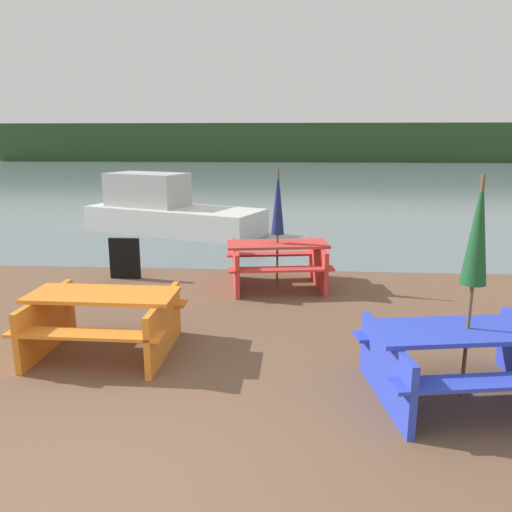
# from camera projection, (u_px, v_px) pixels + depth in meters

# --- Properties ---
(water) EXTENTS (60.00, 50.00, 0.00)m
(water) POSITION_uv_depth(u_px,v_px,m) (269.00, 175.00, 34.05)
(water) COLOR slate
(water) RESTS_ON ground_plane
(far_treeline) EXTENTS (80.00, 1.60, 4.00)m
(far_treeline) POSITION_uv_depth(u_px,v_px,m) (277.00, 142.00, 52.99)
(far_treeline) COLOR #284723
(far_treeline) RESTS_ON water
(picnic_table_blue) EXTENTS (2.07, 1.66, 0.73)m
(picnic_table_blue) POSITION_uv_depth(u_px,v_px,m) (465.00, 355.00, 4.88)
(picnic_table_blue) COLOR blue
(picnic_table_blue) RESTS_ON ground_plane
(picnic_table_orange) EXTENTS (1.74, 1.41, 0.75)m
(picnic_table_orange) POSITION_uv_depth(u_px,v_px,m) (104.00, 316.00, 5.93)
(picnic_table_orange) COLOR orange
(picnic_table_orange) RESTS_ON ground_plane
(picnic_table_red) EXTENTS (1.89, 1.61, 0.77)m
(picnic_table_red) POSITION_uv_depth(u_px,v_px,m) (277.00, 260.00, 8.58)
(picnic_table_red) COLOR red
(picnic_table_red) RESTS_ON ground_plane
(umbrella_darkgreen) EXTENTS (0.24, 0.24, 2.20)m
(umbrella_darkgreen) POSITION_uv_depth(u_px,v_px,m) (478.00, 233.00, 4.60)
(umbrella_darkgreen) COLOR brown
(umbrella_darkgreen) RESTS_ON ground_plane
(umbrella_navy) EXTENTS (0.22, 0.22, 2.04)m
(umbrella_navy) POSITION_uv_depth(u_px,v_px,m) (278.00, 203.00, 8.35)
(umbrella_navy) COLOR brown
(umbrella_navy) RESTS_ON ground_plane
(boat) EXTENTS (5.11, 3.35, 1.58)m
(boat) POSITION_uv_depth(u_px,v_px,m) (167.00, 211.00, 13.59)
(boat) COLOR silver
(boat) RESTS_ON water
(signboard) EXTENTS (0.55, 0.08, 0.75)m
(signboard) POSITION_uv_depth(u_px,v_px,m) (125.00, 258.00, 9.10)
(signboard) COLOR black
(signboard) RESTS_ON ground_plane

